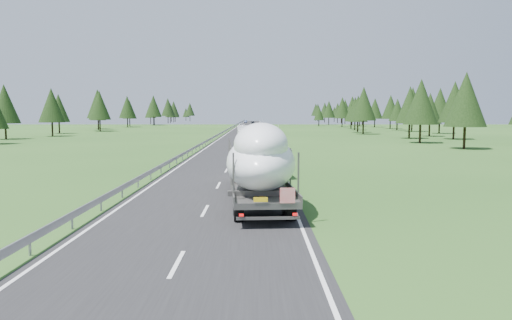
{
  "coord_description": "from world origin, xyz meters",
  "views": [
    {
      "loc": [
        2.63,
        -25.04,
        4.97
      ],
      "look_at": [
        2.6,
        4.57,
        2.19
      ],
      "focal_mm": 35.0,
      "sensor_mm": 36.0,
      "label": 1
    }
  ],
  "objects_px": {
    "distant_car_blue": "(246,122)",
    "boat_truck": "(256,156)",
    "distant_van": "(242,126)",
    "highway_sign": "(278,128)",
    "distant_car_dark": "(253,122)"
  },
  "relations": [
    {
      "from": "boat_truck",
      "to": "highway_sign",
      "type": "bearing_deg",
      "value": 86.5
    },
    {
      "from": "distant_car_blue",
      "to": "boat_truck",
      "type": "bearing_deg",
      "value": -89.75
    },
    {
      "from": "distant_van",
      "to": "distant_car_blue",
      "type": "relative_size",
      "value": 1.25
    },
    {
      "from": "boat_truck",
      "to": "distant_car_blue",
      "type": "distance_m",
      "value": 227.43
    },
    {
      "from": "boat_truck",
      "to": "distant_car_blue",
      "type": "bearing_deg",
      "value": 91.4
    },
    {
      "from": "distant_van",
      "to": "highway_sign",
      "type": "bearing_deg",
      "value": -84.6
    },
    {
      "from": "distant_car_dark",
      "to": "boat_truck",
      "type": "bearing_deg",
      "value": -86.44
    },
    {
      "from": "highway_sign",
      "to": "distant_car_dark",
      "type": "bearing_deg",
      "value": 92.67
    },
    {
      "from": "distant_car_dark",
      "to": "distant_van",
      "type": "bearing_deg",
      "value": -89.65
    },
    {
      "from": "distant_car_dark",
      "to": "distant_car_blue",
      "type": "height_order",
      "value": "distant_car_blue"
    },
    {
      "from": "highway_sign",
      "to": "distant_van",
      "type": "bearing_deg",
      "value": 97.95
    },
    {
      "from": "distant_car_dark",
      "to": "distant_car_blue",
      "type": "distance_m",
      "value": 14.33
    },
    {
      "from": "distant_car_dark",
      "to": "distant_car_blue",
      "type": "relative_size",
      "value": 0.92
    },
    {
      "from": "distant_van",
      "to": "distant_car_dark",
      "type": "bearing_deg",
      "value": 84.75
    },
    {
      "from": "boat_truck",
      "to": "distant_car_dark",
      "type": "xyz_separation_m",
      "value": [
        -1.85,
        213.52,
        -1.75
      ]
    }
  ]
}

